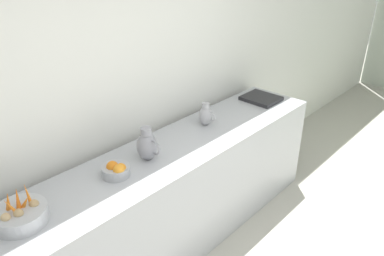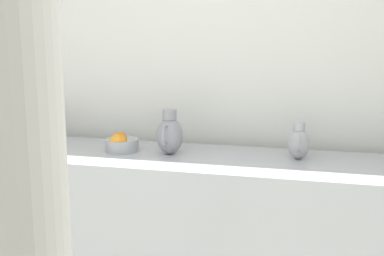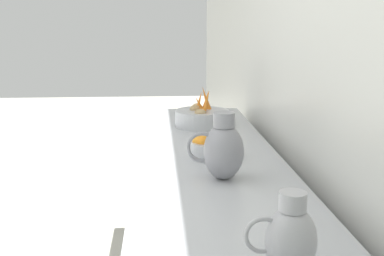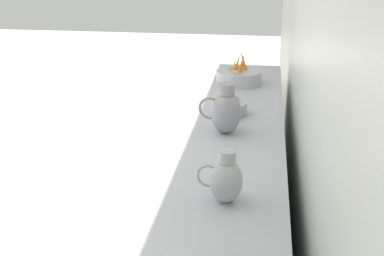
% 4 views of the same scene
% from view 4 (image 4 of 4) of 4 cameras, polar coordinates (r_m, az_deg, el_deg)
% --- Properties ---
extents(tile_wall_left, '(0.10, 9.60, 3.00)m').
position_cam_4_polar(tile_wall_left, '(1.77, 15.62, 8.58)').
color(tile_wall_left, silver).
rests_on(tile_wall_left, ground_plane).
extents(prep_counter, '(0.63, 3.28, 0.94)m').
position_cam_4_polar(prep_counter, '(2.62, 2.77, -11.23)').
color(prep_counter, '#ADAFB5').
rests_on(prep_counter, ground_plane).
extents(vegetable_colander, '(0.30, 0.30, 0.22)m').
position_cam_4_polar(vegetable_colander, '(3.41, 5.28, 5.81)').
color(vegetable_colander, '#ADAFB5').
rests_on(vegetable_colander, prep_counter).
extents(orange_bowl, '(0.19, 0.19, 0.11)m').
position_cam_4_polar(orange_bowl, '(2.79, 4.06, 2.49)').
color(orange_bowl, '#9EA0A5').
rests_on(orange_bowl, prep_counter).
extents(metal_pitcher_tall, '(0.21, 0.15, 0.25)m').
position_cam_4_polar(metal_pitcher_tall, '(2.50, 3.81, 1.91)').
color(metal_pitcher_tall, gray).
rests_on(metal_pitcher_tall, prep_counter).
extents(metal_pitcher_short, '(0.17, 0.12, 0.20)m').
position_cam_4_polar(metal_pitcher_short, '(1.84, 3.81, -5.75)').
color(metal_pitcher_short, '#A3A3A8').
rests_on(metal_pitcher_short, prep_counter).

